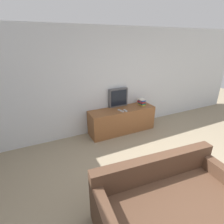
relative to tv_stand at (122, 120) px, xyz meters
name	(u,v)px	position (x,y,z in m)	size (l,w,h in m)	color
ground_plane	(205,218)	(-0.18, -2.72, -0.32)	(14.00, 14.00, 0.00)	gray
wall_back	(111,82)	(-0.18, 0.31, 0.98)	(9.00, 0.06, 2.60)	silver
tv_stand	(122,120)	(0.00, 0.00, 0.00)	(1.75, 0.51, 0.64)	brown
television	(118,98)	(0.00, 0.21, 0.56)	(0.52, 0.09, 0.49)	#4C4C51
couch	(169,207)	(-0.69, -2.53, -0.04)	(1.97, 1.14, 0.81)	#4C3323
book_stack	(142,102)	(0.62, 0.03, 0.41)	(0.16, 0.23, 0.18)	gold
remote_on_stand	(121,111)	(-0.10, -0.12, 0.33)	(0.09, 0.19, 0.02)	#B7B7B7
remote_secondary	(125,111)	(0.00, -0.16, 0.33)	(0.05, 0.15, 0.02)	#B7B7B7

